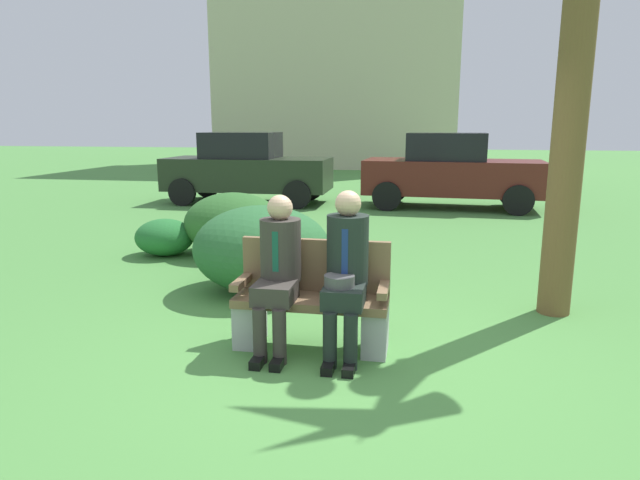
{
  "coord_description": "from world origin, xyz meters",
  "views": [
    {
      "loc": [
        0.58,
        -4.1,
        1.85
      ],
      "look_at": [
        -0.29,
        0.57,
        0.85
      ],
      "focal_mm": 30.76,
      "sensor_mm": 36.0,
      "label": 1
    }
  ],
  "objects_px": {
    "shrub_far_lawn": "(233,223)",
    "parked_car_far": "(451,171)",
    "shrub_mid_lawn": "(165,237)",
    "seated_man_left": "(278,266)",
    "shrub_near_bench": "(262,249)",
    "park_bench": "(312,302)",
    "parked_car_near": "(247,168)",
    "seated_man_right": "(346,266)",
    "building_backdrop": "(341,35)"
  },
  "relations": [
    {
      "from": "shrub_near_bench",
      "to": "parked_car_far",
      "type": "height_order",
      "value": "parked_car_far"
    },
    {
      "from": "park_bench",
      "to": "shrub_near_bench",
      "type": "height_order",
      "value": "shrub_near_bench"
    },
    {
      "from": "shrub_mid_lawn",
      "to": "building_backdrop",
      "type": "relative_size",
      "value": 0.07
    },
    {
      "from": "seated_man_left",
      "to": "shrub_mid_lawn",
      "type": "distance_m",
      "value": 3.92
    },
    {
      "from": "parked_car_near",
      "to": "parked_car_far",
      "type": "bearing_deg",
      "value": 0.43
    },
    {
      "from": "park_bench",
      "to": "parked_car_far",
      "type": "xyz_separation_m",
      "value": [
        1.51,
        8.38,
        0.45
      ]
    },
    {
      "from": "seated_man_right",
      "to": "shrub_near_bench",
      "type": "distance_m",
      "value": 1.99
    },
    {
      "from": "parked_car_near",
      "to": "seated_man_right",
      "type": "bearing_deg",
      "value": -67.17
    },
    {
      "from": "shrub_far_lawn",
      "to": "parked_car_near",
      "type": "distance_m",
      "value": 5.39
    },
    {
      "from": "seated_man_left",
      "to": "parked_car_near",
      "type": "distance_m",
      "value": 8.98
    },
    {
      "from": "park_bench",
      "to": "shrub_far_lawn",
      "type": "xyz_separation_m",
      "value": [
        -1.81,
        3.17,
        0.06
      ]
    },
    {
      "from": "shrub_far_lawn",
      "to": "parked_car_far",
      "type": "relative_size",
      "value": 0.36
    },
    {
      "from": "park_bench",
      "to": "shrub_far_lawn",
      "type": "height_order",
      "value": "park_bench"
    },
    {
      "from": "shrub_mid_lawn",
      "to": "building_backdrop",
      "type": "distance_m",
      "value": 19.54
    },
    {
      "from": "seated_man_left",
      "to": "shrub_mid_lawn",
      "type": "height_order",
      "value": "seated_man_left"
    },
    {
      "from": "seated_man_right",
      "to": "shrub_near_bench",
      "type": "height_order",
      "value": "seated_man_right"
    },
    {
      "from": "shrub_far_lawn",
      "to": "seated_man_left",
      "type": "bearing_deg",
      "value": -64.84
    },
    {
      "from": "park_bench",
      "to": "seated_man_right",
      "type": "xyz_separation_m",
      "value": [
        0.3,
        -0.12,
        0.35
      ]
    },
    {
      "from": "building_backdrop",
      "to": "park_bench",
      "type": "bearing_deg",
      "value": -82.19
    },
    {
      "from": "shrub_mid_lawn",
      "to": "seated_man_left",
      "type": "bearing_deg",
      "value": -50.29
    },
    {
      "from": "parked_car_far",
      "to": "building_backdrop",
      "type": "xyz_separation_m",
      "value": [
        -4.47,
        13.22,
        5.02
      ]
    },
    {
      "from": "shrub_near_bench",
      "to": "parked_car_near",
      "type": "xyz_separation_m",
      "value": [
        -2.39,
        6.87,
        0.35
      ]
    },
    {
      "from": "park_bench",
      "to": "shrub_far_lawn",
      "type": "distance_m",
      "value": 3.65
    },
    {
      "from": "park_bench",
      "to": "parked_car_far",
      "type": "distance_m",
      "value": 8.52
    },
    {
      "from": "building_backdrop",
      "to": "seated_man_left",
      "type": "bearing_deg",
      "value": -82.91
    },
    {
      "from": "parked_car_far",
      "to": "building_backdrop",
      "type": "height_order",
      "value": "building_backdrop"
    },
    {
      "from": "seated_man_right",
      "to": "shrub_mid_lawn",
      "type": "relative_size",
      "value": 1.59
    },
    {
      "from": "parked_car_near",
      "to": "building_backdrop",
      "type": "distance_m",
      "value": 14.17
    },
    {
      "from": "park_bench",
      "to": "parked_car_far",
      "type": "relative_size",
      "value": 0.32
    },
    {
      "from": "park_bench",
      "to": "parked_car_near",
      "type": "xyz_separation_m",
      "value": [
        -3.27,
        8.34,
        0.45
      ]
    },
    {
      "from": "park_bench",
      "to": "parked_car_near",
      "type": "relative_size",
      "value": 0.33
    },
    {
      "from": "parked_car_near",
      "to": "parked_car_far",
      "type": "height_order",
      "value": "same"
    },
    {
      "from": "seated_man_left",
      "to": "seated_man_right",
      "type": "distance_m",
      "value": 0.56
    },
    {
      "from": "shrub_far_lawn",
      "to": "parked_car_near",
      "type": "xyz_separation_m",
      "value": [
        -1.46,
        5.17,
        0.39
      ]
    },
    {
      "from": "shrub_far_lawn",
      "to": "building_backdrop",
      "type": "relative_size",
      "value": 0.12
    },
    {
      "from": "seated_man_left",
      "to": "seated_man_right",
      "type": "relative_size",
      "value": 0.96
    },
    {
      "from": "shrub_near_bench",
      "to": "parked_car_near",
      "type": "distance_m",
      "value": 7.29
    },
    {
      "from": "parked_car_near",
      "to": "parked_car_far",
      "type": "relative_size",
      "value": 0.98
    },
    {
      "from": "shrub_near_bench",
      "to": "shrub_mid_lawn",
      "type": "relative_size",
      "value": 1.84
    },
    {
      "from": "park_bench",
      "to": "building_backdrop",
      "type": "distance_m",
      "value": 22.47
    },
    {
      "from": "shrub_far_lawn",
      "to": "shrub_near_bench",
      "type": "bearing_deg",
      "value": -61.23
    },
    {
      "from": "shrub_near_bench",
      "to": "shrub_mid_lawn",
      "type": "height_order",
      "value": "shrub_near_bench"
    },
    {
      "from": "seated_man_right",
      "to": "seated_man_left",
      "type": "bearing_deg",
      "value": 179.89
    },
    {
      "from": "seated_man_left",
      "to": "shrub_mid_lawn",
      "type": "bearing_deg",
      "value": 129.71
    },
    {
      "from": "seated_man_left",
      "to": "building_backdrop",
      "type": "bearing_deg",
      "value": 97.09
    },
    {
      "from": "shrub_mid_lawn",
      "to": "parked_car_far",
      "type": "distance_m",
      "value": 6.98
    },
    {
      "from": "park_bench",
      "to": "shrub_far_lawn",
      "type": "bearing_deg",
      "value": 119.68
    },
    {
      "from": "building_backdrop",
      "to": "seated_man_right",
      "type": "bearing_deg",
      "value": -81.47
    },
    {
      "from": "shrub_mid_lawn",
      "to": "shrub_far_lawn",
      "type": "height_order",
      "value": "shrub_far_lawn"
    },
    {
      "from": "park_bench",
      "to": "shrub_mid_lawn",
      "type": "xyz_separation_m",
      "value": [
        -2.75,
        2.88,
        -0.13
      ]
    }
  ]
}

